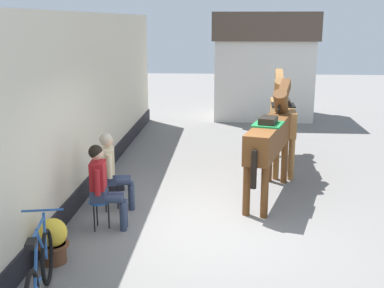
{
  "coord_description": "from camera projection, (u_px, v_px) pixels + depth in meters",
  "views": [
    {
      "loc": [
        0.24,
        -7.45,
        3.26
      ],
      "look_at": [
        -0.4,
        1.2,
        1.05
      ],
      "focal_mm": 45.75,
      "sensor_mm": 36.0,
      "label": 1
    }
  ],
  "objects": [
    {
      "name": "ground_plane",
      "position": [
        216.0,
        170.0,
        10.92
      ],
      "size": [
        40.0,
        40.0,
        0.0
      ],
      "primitive_type": "plane",
      "color": "slate"
    },
    {
      "name": "pub_facade_wall",
      "position": [
        80.0,
        113.0,
        9.27
      ],
      "size": [
        0.34,
        14.0,
        3.4
      ],
      "color": "beige",
      "rests_on": "ground_plane"
    },
    {
      "name": "distant_cottage",
      "position": [
        263.0,
        64.0,
        16.6
      ],
      "size": [
        3.4,
        2.6,
        3.5
      ],
      "color": "silver",
      "rests_on": "ground_plane"
    },
    {
      "name": "seated_visitor_near",
      "position": [
        102.0,
        183.0,
        7.67
      ],
      "size": [
        0.61,
        0.49,
        1.39
      ],
      "color": "#194C99",
      "rests_on": "ground_plane"
    },
    {
      "name": "seated_visitor_far",
      "position": [
        112.0,
        167.0,
        8.48
      ],
      "size": [
        0.61,
        0.48,
        1.39
      ],
      "color": "black",
      "rests_on": "ground_plane"
    },
    {
      "name": "saddled_horse_near",
      "position": [
        270.0,
        136.0,
        9.08
      ],
      "size": [
        1.09,
        2.92,
        2.06
      ],
      "color": "brown",
      "rests_on": "ground_plane"
    },
    {
      "name": "saddled_horse_far",
      "position": [
        282.0,
        115.0,
        11.06
      ],
      "size": [
        0.52,
        3.0,
        2.06
      ],
      "color": "#9E6B38",
      "rests_on": "ground_plane"
    },
    {
      "name": "flower_planter_near",
      "position": [
        53.0,
        240.0,
        6.69
      ],
      "size": [
        0.43,
        0.43,
        0.64
      ],
      "color": "brown",
      "rests_on": "ground_plane"
    },
    {
      "name": "leaning_bicycle",
      "position": [
        40.0,
        275.0,
        5.66
      ],
      "size": [
        0.55,
        1.73,
        1.02
      ],
      "color": "black",
      "rests_on": "ground_plane"
    },
    {
      "name": "satchel_bag",
      "position": [
        117.0,
        186.0,
        9.57
      ],
      "size": [
        0.3,
        0.24,
        0.2
      ],
      "primitive_type": "cube",
      "rotation": [
        0.0,
        0.0,
        3.63
      ],
      "color": "black",
      "rests_on": "ground_plane"
    }
  ]
}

